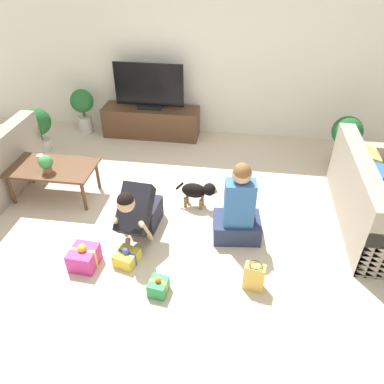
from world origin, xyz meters
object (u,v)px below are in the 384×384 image
object	(u,v)px
potted_plant_back_left	(83,106)
person_kneeling	(139,211)
potted_plant_corner_left	(38,125)
tabletop_plant	(46,163)
dog	(198,191)
mug	(41,158)
potted_plant_corner_right	(346,137)
gift_box_c	(127,257)
person_sitting	(238,211)
tv_console	(151,122)
tv	(149,89)
gift_box_b	(84,257)
gift_bag_a	(254,277)
gift_box_a	(158,287)
sofa_right	(376,201)
coffee_table	(52,170)

from	to	relation	value
potted_plant_back_left	person_kneeling	xyz separation A→B (m)	(1.59, -2.44, -0.13)
potted_plant_corner_left	potted_plant_back_left	bearing A→B (deg)	58.64
tabletop_plant	dog	bearing A→B (deg)	4.67
potted_plant_corner_left	mug	size ratio (longest dim) A/B	5.81
potted_plant_corner_left	dog	bearing A→B (deg)	-22.68
potted_plant_corner_right	mug	xyz separation A→B (m)	(-3.98, -1.22, 0.02)
gift_box_c	person_sitting	bearing A→B (deg)	27.02
tv_console	person_sitting	xyz separation A→B (m)	(1.54, -2.36, 0.13)
mug	tv	bearing A→B (deg)	60.65
mug	dog	bearing A→B (deg)	-2.02
potted_plant_corner_right	person_kneeling	xyz separation A→B (m)	(-2.51, -1.93, -0.12)
tv	person_sitting	xyz separation A→B (m)	(1.54, -2.36, -0.44)
potted_plant_corner_right	tabletop_plant	size ratio (longest dim) A/B	3.43
person_kneeling	dog	bearing A→B (deg)	52.20
gift_box_b	gift_bag_a	world-z (taller)	gift_bag_a
gift_box_a	potted_plant_corner_right	bearing A→B (deg)	51.69
gift_box_b	mug	bearing A→B (deg)	128.88
sofa_right	tabletop_plant	xyz separation A→B (m)	(-3.92, -0.15, 0.27)
person_kneeling	sofa_right	bearing A→B (deg)	18.01
tv	gift_bag_a	xyz separation A→B (m)	(1.74, -3.08, -0.66)
tv	person_sitting	bearing A→B (deg)	-56.96
dog	gift_bag_a	size ratio (longest dim) A/B	1.66
tv_console	gift_bag_a	xyz separation A→B (m)	(1.74, -3.08, -0.09)
tv	gift_box_b	world-z (taller)	tv
potted_plant_corner_left	gift_box_a	world-z (taller)	potted_plant_corner_left
sofa_right	gift_box_c	xyz separation A→B (m)	(-2.69, -1.08, -0.22)
gift_box_b	mug	distance (m)	1.64
potted_plant_corner_right	coffee_table	bearing A→B (deg)	-160.75
tv_console	dog	world-z (taller)	tv_console
coffee_table	tabletop_plant	size ratio (longest dim) A/B	4.81
dog	gift_bag_a	world-z (taller)	dog
person_kneeling	coffee_table	bearing A→B (deg)	159.27
tv_console	dog	distance (m)	2.13
potted_plant_back_left	gift_box_b	size ratio (longest dim) A/B	2.48
potted_plant_corner_right	gift_box_a	bearing A→B (deg)	-128.31
coffee_table	potted_plant_corner_right	world-z (taller)	potted_plant_corner_right
tv	person_kneeling	world-z (taller)	tv
sofa_right	tv_console	xyz separation A→B (m)	(-3.12, 1.86, -0.05)
potted_plant_corner_left	mug	distance (m)	1.17
coffee_table	gift_box_c	bearing A→B (deg)	-40.10
potted_plant_corner_left	gift_box_b	bearing A→B (deg)	-55.20
dog	gift_bag_a	distance (m)	1.41
dog	tabletop_plant	xyz separation A→B (m)	(-1.84, -0.15, 0.33)
potted_plant_corner_left	gift_box_c	size ratio (longest dim) A/B	2.45
potted_plant_corner_left	tabletop_plant	xyz separation A→B (m)	(0.77, -1.24, 0.14)
potted_plant_back_left	gift_box_a	distance (m)	3.80
tv_console	person_kneeling	size ratio (longest dim) A/B	1.89
mug	tv_console	bearing A→B (deg)	60.65
coffee_table	person_sitting	xyz separation A→B (m)	(2.36, -0.48, -0.03)
gift_bag_a	tv	bearing A→B (deg)	119.43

